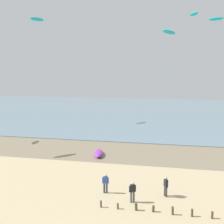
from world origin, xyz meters
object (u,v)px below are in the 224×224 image
person_right_flank (166,186)px  kite_aloft_1 (216,19)px  person_mid_beach (105,183)px  kite_aloft_3 (194,14)px  kite_aloft_4 (169,32)px  person_left_flank (132,191)px  kite_aloft_5 (37,19)px  grounded_kite (99,153)px

person_right_flank → kite_aloft_1: kite_aloft_1 is taller
person_mid_beach → kite_aloft_3: (9.46, 23.64, 18.76)m
person_right_flank → kite_aloft_1: size_ratio=0.68×
kite_aloft_3 → kite_aloft_4: bearing=114.9°
person_mid_beach → person_right_flank: same height
person_left_flank → kite_aloft_4: kite_aloft_4 is taller
kite_aloft_4 → person_left_flank: bearing=-159.7°
person_mid_beach → kite_aloft_4: 25.61m
person_left_flank → kite_aloft_5: 42.31m
person_mid_beach → person_right_flank: (5.04, 0.34, 0.00)m
person_right_flank → grounded_kite: size_ratio=0.58×
grounded_kite → kite_aloft_5: size_ratio=1.03×
person_mid_beach → kite_aloft_5: (-20.17, 28.45, 20.14)m
person_left_flank → kite_aloft_1: (11.46, 30.00, 18.94)m
kite_aloft_5 → kite_aloft_1: bearing=-51.3°
person_mid_beach → kite_aloft_4: size_ratio=0.48×
person_left_flank → kite_aloft_1: kite_aloft_1 is taller
kite_aloft_3 → kite_aloft_4: kite_aloft_3 is taller
kite_aloft_1 → kite_aloft_4: (-8.38, -9.21, -3.49)m
person_right_flank → kite_aloft_5: size_ratio=0.59×
person_right_flank → grounded_kite: bearing=131.1°
kite_aloft_1 → kite_aloft_4: bearing=-116.5°
person_left_flank → grounded_kite: 11.93m
person_left_flank → person_right_flank: 2.99m
kite_aloft_5 → person_left_flank: bearing=-104.7°
person_left_flank → person_right_flank: same height
person_right_flank → kite_aloft_3: 30.24m
grounded_kite → kite_aloft_5: (-17.21, 18.94, 20.76)m
kite_aloft_3 → grounded_kite: bearing=118.5°
person_right_flank → kite_aloft_5: (-25.21, 28.11, 20.14)m
person_mid_beach → kite_aloft_4: kite_aloft_4 is taller
grounded_kite → kite_aloft_3: 27.01m
person_mid_beach → kite_aloft_5: 40.27m
kite_aloft_4 → kite_aloft_5: (-25.67, 8.78, 4.69)m
person_right_flank → kite_aloft_4: bearing=88.6°
person_left_flank → kite_aloft_5: (-22.59, 29.57, 20.14)m
grounded_kite → kite_aloft_4: 20.81m
kite_aloft_3 → person_mid_beach: bearing=138.0°
person_left_flank → kite_aloft_4: bearing=81.6°
grounded_kite → kite_aloft_3: size_ratio=1.29×
person_right_flank → person_mid_beach: bearing=-176.1°
kite_aloft_3 → person_left_flank: bearing=144.0°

